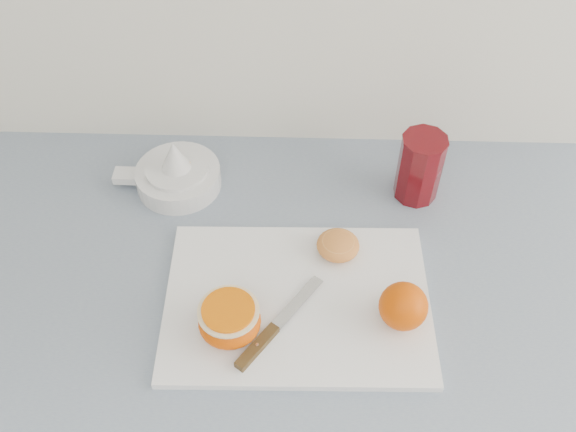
{
  "coord_description": "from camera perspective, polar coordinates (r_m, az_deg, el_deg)",
  "views": [
    {
      "loc": [
        0.28,
        1.13,
        1.66
      ],
      "look_at": [
        0.26,
        1.75,
        0.96
      ],
      "focal_mm": 40.0,
      "sensor_mm": 36.0,
      "label": 1
    }
  ],
  "objects": [
    {
      "name": "counter",
      "position": [
        1.34,
        -0.84,
        -16.26
      ],
      "size": [
        2.46,
        0.64,
        0.89
      ],
      "color": "silver",
      "rests_on": "ground"
    },
    {
      "name": "cutting_board",
      "position": [
        0.92,
        0.84,
        -7.62
      ],
      "size": [
        0.38,
        0.28,
        0.01
      ],
      "primitive_type": "cube",
      "rotation": [
        0.0,
        0.0,
        0.02
      ],
      "color": "white",
      "rests_on": "counter"
    },
    {
      "name": "whole_orange",
      "position": [
        0.89,
        10.22,
        -7.9
      ],
      "size": [
        0.07,
        0.07,
        0.07
      ],
      "color": "#EF5C00",
      "rests_on": "cutting_board"
    },
    {
      "name": "half_orange",
      "position": [
        0.87,
        -5.23,
        -9.18
      ],
      "size": [
        0.08,
        0.08,
        0.05
      ],
      "color": "#EF5C00",
      "rests_on": "cutting_board"
    },
    {
      "name": "squeezed_shell",
      "position": [
        0.96,
        4.47,
        -2.59
      ],
      "size": [
        0.06,
        0.06,
        0.03
      ],
      "color": "orange",
      "rests_on": "cutting_board"
    },
    {
      "name": "paring_knife",
      "position": [
        0.88,
        -2.08,
        -10.83
      ],
      "size": [
        0.12,
        0.16,
        0.01
      ],
      "color": "#4E381A",
      "rests_on": "cutting_board"
    },
    {
      "name": "citrus_juicer",
      "position": [
        1.08,
        -9.86,
        3.71
      ],
      "size": [
        0.18,
        0.14,
        0.09
      ],
      "color": "white",
      "rests_on": "counter"
    },
    {
      "name": "red_tumbler",
      "position": [
        1.05,
        11.59,
        4.09
      ],
      "size": [
        0.07,
        0.07,
        0.12
      ],
      "color": "#5F0B10",
      "rests_on": "counter"
    }
  ]
}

